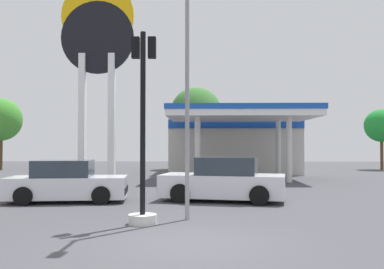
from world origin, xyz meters
TOP-DOWN VIEW (x-y plane):
  - ground_plane at (0.00, 0.00)m, footprint 90.00×90.00m
  - gas_station at (2.57, 22.30)m, footprint 9.25×13.06m
  - station_pole_sign at (-6.25, 17.20)m, footprint 4.55×0.56m
  - car_0 at (-4.66, 6.38)m, footprint 4.42×2.31m
  - car_2 at (1.07, 6.78)m, footprint 4.82×2.74m
  - traffic_signal_1 at (-1.28, 2.12)m, footprint 0.75×0.75m
  - tree_0 at (-16.66, 26.25)m, footprint 3.52×3.52m
  - tree_1 at (-0.27, 27.79)m, footprint 4.37×4.37m
  - tree_2 at (15.50, 27.50)m, footprint 2.83×2.83m
  - corner_streetlamp at (-0.13, 2.58)m, footprint 0.24×1.48m

SIDE VIEW (x-z plane):
  - ground_plane at x=0.00m, z-range 0.00..0.00m
  - car_0 at x=-4.66m, z-range -0.07..1.45m
  - car_2 at x=1.07m, z-range -0.08..1.55m
  - traffic_signal_1 at x=-1.28m, z-range -0.59..4.48m
  - gas_station at x=2.57m, z-range 0.06..4.35m
  - tree_2 at x=15.50m, z-range 1.16..6.28m
  - tree_0 at x=-16.66m, z-range 1.19..7.20m
  - corner_streetlamp at x=-0.13m, z-range 0.72..8.52m
  - tree_1 at x=-0.27m, z-range 1.41..8.47m
  - station_pole_sign at x=-6.25m, z-range 1.75..14.18m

